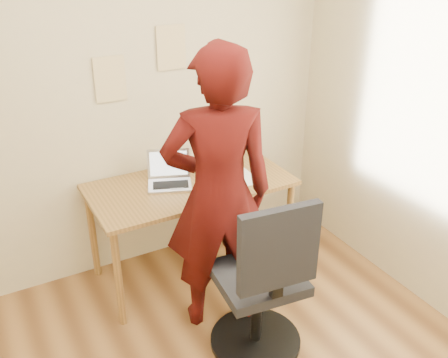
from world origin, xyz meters
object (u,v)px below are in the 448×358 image
office_chair (263,290)px  person (218,195)px  desk (191,194)px  phone (233,187)px  laptop (169,177)px

office_chair → person: 0.60m
desk → phone: (0.23, -0.21, 0.09)m
desk → phone: 0.32m
phone → person: (-0.29, -0.33, 0.17)m
desk → phone: size_ratio=10.88×
phone → person: person is taller
laptop → phone: size_ratio=2.88×
desk → person: (-0.06, -0.54, 0.26)m
office_chair → person: (-0.08, 0.40, 0.45)m
laptop → desk: bearing=-6.9°
desk → office_chair: office_chair is taller
phone → office_chair: size_ratio=0.12×
desk → office_chair: (0.01, -0.93, -0.19)m
laptop → person: size_ratio=0.20×
desk → phone: phone is taller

